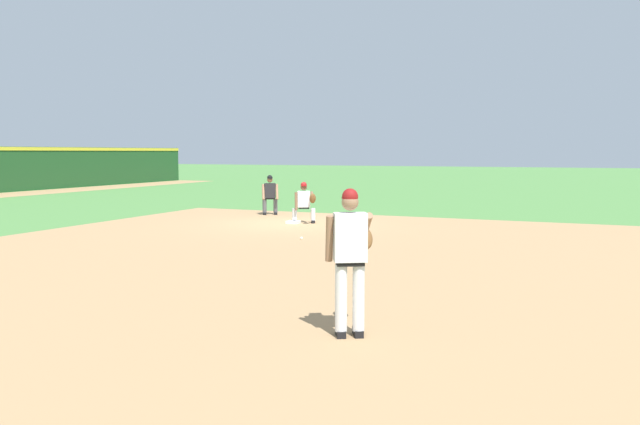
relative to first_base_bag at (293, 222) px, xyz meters
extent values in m
plane|color=#518942|center=(0.00, 0.00, -0.04)|extent=(160.00, 160.00, 0.00)
cube|color=tan|center=(-5.44, -2.99, -0.04)|extent=(18.00, 18.00, 0.01)
cube|color=white|center=(0.00, 0.00, 0.00)|extent=(0.38, 0.38, 0.09)
sphere|color=white|center=(-3.22, -1.78, -0.01)|extent=(0.07, 0.07, 0.07)
cube|color=black|center=(-10.89, -5.86, 0.00)|extent=(0.28, 0.22, 0.09)
cylinder|color=white|center=(-10.93, -5.88, 0.46)|extent=(0.15, 0.15, 0.84)
cube|color=black|center=(-10.79, -6.05, 0.00)|extent=(0.28, 0.22, 0.09)
cylinder|color=white|center=(-10.82, -6.07, 0.46)|extent=(0.15, 0.15, 0.84)
cube|color=black|center=(-10.87, -5.98, 0.90)|extent=(0.34, 0.39, 0.06)
cube|color=white|center=(-10.87, -5.98, 1.22)|extent=(0.40, 0.47, 0.60)
sphere|color=#9E7051|center=(-10.86, -5.97, 1.65)|extent=(0.21, 0.21, 0.21)
sphere|color=maroon|center=(-10.86, -5.97, 1.72)|extent=(0.20, 0.20, 0.20)
cube|color=maroon|center=(-10.78, -5.92, 1.69)|extent=(0.18, 0.20, 0.02)
cylinder|color=#9E7051|center=(-10.93, -5.72, 1.19)|extent=(0.21, 0.17, 0.59)
cylinder|color=#9E7051|center=(-10.49, -6.05, 1.31)|extent=(0.50, 0.33, 0.41)
ellipsoid|color=brown|center=(-10.42, -6.01, 1.14)|extent=(0.36, 0.32, 0.34)
cube|color=black|center=(0.36, -0.54, 0.00)|extent=(0.28, 0.22, 0.09)
cylinder|color=white|center=(0.40, -0.53, 0.23)|extent=(0.15, 0.15, 0.40)
cube|color=black|center=(0.09, -0.01, 0.00)|extent=(0.28, 0.22, 0.09)
cylinder|color=white|center=(0.12, 0.01, 0.23)|extent=(0.15, 0.15, 0.40)
cube|color=black|center=(0.26, -0.26, 0.46)|extent=(0.33, 0.39, 0.06)
cube|color=white|center=(0.26, -0.26, 0.73)|extent=(0.40, 0.47, 0.52)
sphere|color=brown|center=(0.24, -0.27, 1.12)|extent=(0.21, 0.21, 0.21)
sphere|color=maroon|center=(0.24, -0.27, 1.20)|extent=(0.20, 0.20, 0.20)
cube|color=maroon|center=(0.16, -0.31, 1.17)|extent=(0.18, 0.20, 0.02)
cylinder|color=brown|center=(0.01, -0.67, 0.88)|extent=(0.56, 0.35, 0.24)
cylinder|color=brown|center=(0.06, -0.08, 0.67)|extent=(0.25, 0.19, 0.58)
ellipsoid|color=brown|center=(-0.19, -0.77, 0.80)|extent=(0.29, 0.28, 0.35)
cube|color=black|center=(2.30, 1.81, 0.00)|extent=(0.28, 0.23, 0.09)
cylinder|color=#515154|center=(2.33, 1.83, 0.28)|extent=(0.15, 0.15, 0.50)
cube|color=black|center=(2.09, 2.15, 0.00)|extent=(0.28, 0.23, 0.09)
cylinder|color=#515154|center=(2.12, 2.17, 0.28)|extent=(0.15, 0.15, 0.50)
cube|color=black|center=(2.23, 2.00, 0.55)|extent=(0.35, 0.39, 0.06)
cube|color=#232326|center=(2.23, 2.00, 0.85)|extent=(0.41, 0.47, 0.54)
sphere|color=#9E7051|center=(2.21, 1.99, 1.25)|extent=(0.21, 0.21, 0.21)
sphere|color=black|center=(2.21, 1.99, 1.32)|extent=(0.20, 0.20, 0.20)
cube|color=black|center=(2.13, 1.95, 1.29)|extent=(0.18, 0.20, 0.02)
cylinder|color=#9E7051|center=(2.23, 1.71, 0.81)|extent=(0.33, 0.25, 0.56)
cylinder|color=#9E7051|center=(1.97, 2.14, 0.81)|extent=(0.33, 0.25, 0.56)
camera|label=1|loc=(-18.00, -8.61, 2.26)|focal=35.00mm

